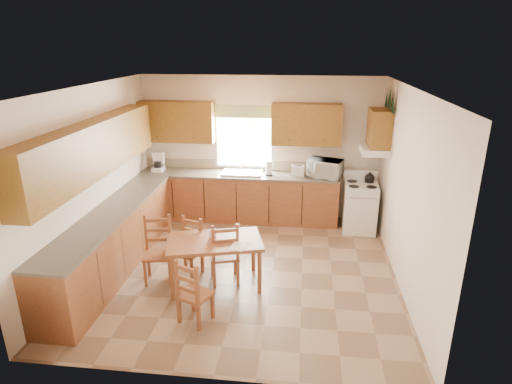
# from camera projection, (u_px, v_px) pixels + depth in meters

# --- Properties ---
(floor) EXTENTS (4.50, 4.50, 0.00)m
(floor) POSITION_uv_depth(u_px,v_px,m) (244.00, 269.00, 6.49)
(floor) COLOR #8B6D53
(floor) RESTS_ON ground
(ceiling) EXTENTS (4.50, 4.50, 0.00)m
(ceiling) POSITION_uv_depth(u_px,v_px,m) (242.00, 88.00, 5.60)
(ceiling) COLOR #975B2B
(ceiling) RESTS_ON floor
(wall_left) EXTENTS (4.50, 4.50, 0.00)m
(wall_left) POSITION_uv_depth(u_px,v_px,m) (92.00, 180.00, 6.29)
(wall_left) COLOR silver
(wall_left) RESTS_ON floor
(wall_right) EXTENTS (4.50, 4.50, 0.00)m
(wall_right) POSITION_uv_depth(u_px,v_px,m) (407.00, 191.00, 5.80)
(wall_right) COLOR silver
(wall_right) RESTS_ON floor
(wall_back) EXTENTS (4.50, 4.50, 0.00)m
(wall_back) POSITION_uv_depth(u_px,v_px,m) (260.00, 148.00, 8.15)
(wall_back) COLOR silver
(wall_back) RESTS_ON floor
(wall_front) EXTENTS (4.50, 4.50, 0.00)m
(wall_front) POSITION_uv_depth(u_px,v_px,m) (208.00, 262.00, 3.94)
(wall_front) COLOR silver
(wall_front) RESTS_ON floor
(lower_cab_back) EXTENTS (3.75, 0.60, 0.88)m
(lower_cab_back) POSITION_uv_depth(u_px,v_px,m) (239.00, 197.00, 8.21)
(lower_cab_back) COLOR brown
(lower_cab_back) RESTS_ON floor
(lower_cab_left) EXTENTS (0.60, 3.60, 0.88)m
(lower_cab_left) POSITION_uv_depth(u_px,v_px,m) (114.00, 241.00, 6.42)
(lower_cab_left) COLOR brown
(lower_cab_left) RESTS_ON floor
(counter_back) EXTENTS (3.75, 0.63, 0.04)m
(counter_back) POSITION_uv_depth(u_px,v_px,m) (238.00, 175.00, 8.06)
(counter_back) COLOR #5A5046
(counter_back) RESTS_ON lower_cab_back
(counter_left) EXTENTS (0.63, 3.60, 0.04)m
(counter_left) POSITION_uv_depth(u_px,v_px,m) (110.00, 213.00, 6.26)
(counter_left) COLOR #5A5046
(counter_left) RESTS_ON lower_cab_left
(backsplash) EXTENTS (3.75, 0.01, 0.18)m
(backsplash) POSITION_uv_depth(u_px,v_px,m) (241.00, 165.00, 8.30)
(backsplash) COLOR gray
(backsplash) RESTS_ON counter_back
(upper_cab_back_left) EXTENTS (1.41, 0.33, 0.75)m
(upper_cab_back_left) POSITION_uv_depth(u_px,v_px,m) (177.00, 122.00, 8.00)
(upper_cab_back_left) COLOR brown
(upper_cab_back_left) RESTS_ON wall_back
(upper_cab_back_right) EXTENTS (1.25, 0.33, 0.75)m
(upper_cab_back_right) POSITION_uv_depth(u_px,v_px,m) (306.00, 124.00, 7.74)
(upper_cab_back_right) COLOR brown
(upper_cab_back_right) RESTS_ON wall_back
(upper_cab_left) EXTENTS (0.33, 3.60, 0.75)m
(upper_cab_left) POSITION_uv_depth(u_px,v_px,m) (93.00, 149.00, 5.96)
(upper_cab_left) COLOR brown
(upper_cab_left) RESTS_ON wall_left
(upper_cab_stove) EXTENTS (0.33, 0.62, 0.62)m
(upper_cab_stove) POSITION_uv_depth(u_px,v_px,m) (379.00, 128.00, 7.18)
(upper_cab_stove) COLOR brown
(upper_cab_stove) RESTS_ON wall_right
(range_hood) EXTENTS (0.44, 0.62, 0.12)m
(range_hood) POSITION_uv_depth(u_px,v_px,m) (374.00, 150.00, 7.31)
(range_hood) COLOR silver
(range_hood) RESTS_ON wall_right
(window_frame) EXTENTS (1.13, 0.02, 1.18)m
(window_frame) POSITION_uv_depth(u_px,v_px,m) (244.00, 138.00, 8.09)
(window_frame) COLOR silver
(window_frame) RESTS_ON wall_back
(window_pane) EXTENTS (1.05, 0.01, 1.10)m
(window_pane) POSITION_uv_depth(u_px,v_px,m) (244.00, 138.00, 8.09)
(window_pane) COLOR white
(window_pane) RESTS_ON wall_back
(window_valance) EXTENTS (1.19, 0.01, 0.24)m
(window_valance) POSITION_uv_depth(u_px,v_px,m) (244.00, 111.00, 7.90)
(window_valance) COLOR #497835
(window_valance) RESTS_ON wall_back
(sink_basin) EXTENTS (0.75, 0.45, 0.04)m
(sink_basin) POSITION_uv_depth(u_px,v_px,m) (242.00, 173.00, 8.04)
(sink_basin) COLOR silver
(sink_basin) RESTS_ON counter_back
(pine_decal_a) EXTENTS (0.22, 0.22, 0.36)m
(pine_decal_a) POSITION_uv_depth(u_px,v_px,m) (394.00, 102.00, 6.71)
(pine_decal_a) COLOR black
(pine_decal_a) RESTS_ON wall_right
(pine_decal_b) EXTENTS (0.22, 0.22, 0.36)m
(pine_decal_b) POSITION_uv_depth(u_px,v_px,m) (390.00, 97.00, 6.99)
(pine_decal_b) COLOR black
(pine_decal_b) RESTS_ON wall_right
(pine_decal_c) EXTENTS (0.22, 0.22, 0.36)m
(pine_decal_c) POSITION_uv_depth(u_px,v_px,m) (387.00, 97.00, 7.31)
(pine_decal_c) COLOR black
(pine_decal_c) RESTS_ON wall_right
(stove) EXTENTS (0.61, 0.63, 0.86)m
(stove) POSITION_uv_depth(u_px,v_px,m) (360.00, 208.00, 7.73)
(stove) COLOR silver
(stove) RESTS_ON floor
(coffeemaker) EXTENTS (0.27, 0.29, 0.34)m
(coffeemaker) POSITION_uv_depth(u_px,v_px,m) (158.00, 162.00, 8.17)
(coffeemaker) COLOR silver
(coffeemaker) RESTS_ON counter_back
(paper_towel) EXTENTS (0.15, 0.15, 0.27)m
(paper_towel) POSITION_uv_depth(u_px,v_px,m) (269.00, 168.00, 7.92)
(paper_towel) COLOR white
(paper_towel) RESTS_ON counter_back
(toaster) EXTENTS (0.24, 0.15, 0.19)m
(toaster) POSITION_uv_depth(u_px,v_px,m) (298.00, 171.00, 7.89)
(toaster) COLOR silver
(toaster) RESTS_ON counter_back
(microwave) EXTENTS (0.65, 0.55, 0.33)m
(microwave) POSITION_uv_depth(u_px,v_px,m) (325.00, 168.00, 7.79)
(microwave) COLOR silver
(microwave) RESTS_ON counter_back
(dining_table) EXTENTS (1.44, 1.04, 0.69)m
(dining_table) POSITION_uv_depth(u_px,v_px,m) (215.00, 262.00, 5.99)
(dining_table) COLOR brown
(dining_table) RESTS_ON floor
(chair_near_left) EXTENTS (0.49, 0.47, 0.94)m
(chair_near_left) POSITION_uv_depth(u_px,v_px,m) (224.00, 251.00, 6.04)
(chair_near_left) COLOR brown
(chair_near_left) RESTS_ON floor
(chair_near_right) EXTENTS (0.47, 0.46, 0.86)m
(chair_near_right) POSITION_uv_depth(u_px,v_px,m) (195.00, 290.00, 5.17)
(chair_near_right) COLOR brown
(chair_near_right) RESTS_ON floor
(chair_far_left) EXTENTS (0.47, 0.45, 0.95)m
(chair_far_left) POSITION_uv_depth(u_px,v_px,m) (158.00, 251.00, 6.05)
(chair_far_left) COLOR brown
(chair_far_left) RESTS_ON floor
(chair_far_right) EXTENTS (0.45, 0.44, 0.86)m
(chair_far_right) POSITION_uv_depth(u_px,v_px,m) (188.00, 248.00, 6.22)
(chair_far_right) COLOR brown
(chair_far_right) RESTS_ON floor
(table_paper) EXTENTS (0.24, 0.29, 0.00)m
(table_paper) POSITION_uv_depth(u_px,v_px,m) (238.00, 246.00, 5.70)
(table_paper) COLOR white
(table_paper) RESTS_ON dining_table
(table_card) EXTENTS (0.10, 0.06, 0.13)m
(table_card) POSITION_uv_depth(u_px,v_px,m) (212.00, 233.00, 5.93)
(table_card) COLOR white
(table_card) RESTS_ON dining_table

